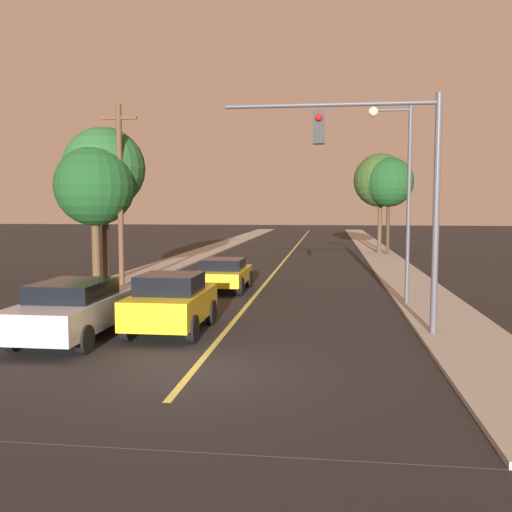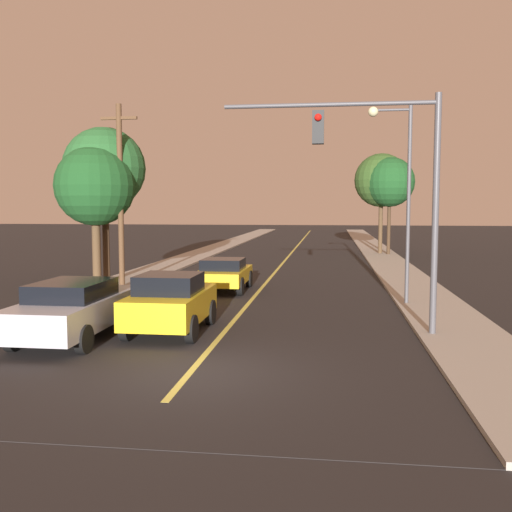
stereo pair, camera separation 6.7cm
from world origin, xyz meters
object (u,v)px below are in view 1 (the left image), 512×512
(tree_left_far, at_px, (104,169))
(tree_right_near, at_px, (380,181))
(car_near_lane_second, at_px, (224,274))
(utility_pole_left, at_px, (120,193))
(car_near_lane_front, at_px, (171,302))
(streetlamp_right, at_px, (399,178))
(tree_left_near, at_px, (95,187))
(car_outer_lane_front, at_px, (76,308))
(tree_right_far, at_px, (389,182))
(traffic_signal_mast, at_px, (386,170))

(tree_left_far, distance_m, tree_right_near, 23.07)
(car_near_lane_second, xyz_separation_m, utility_pole_left, (-4.50, -0.10, 3.46))
(car_near_lane_front, relative_size, streetlamp_right, 0.55)
(car_near_lane_second, height_order, tree_right_near, tree_right_near)
(tree_left_near, bearing_deg, car_outer_lane_front, -70.26)
(car_near_lane_front, xyz_separation_m, streetlamp_right, (6.93, 5.41, 3.75))
(tree_left_near, xyz_separation_m, tree_left_far, (0.02, 1.05, 0.83))
(streetlamp_right, height_order, utility_pole_left, utility_pole_left)
(tree_right_far, bearing_deg, streetlamp_right, -94.81)
(car_near_lane_second, relative_size, car_outer_lane_front, 0.77)
(utility_pole_left, bearing_deg, car_outer_lane_front, -76.94)
(car_near_lane_front, distance_m, car_outer_lane_front, 2.60)
(utility_pole_left, height_order, tree_left_near, utility_pole_left)
(tree_left_far, bearing_deg, car_near_lane_second, -11.69)
(traffic_signal_mast, height_order, tree_right_near, tree_right_near)
(tree_left_far, bearing_deg, tree_right_near, 52.83)
(car_near_lane_second, distance_m, tree_left_far, 7.41)
(car_near_lane_front, bearing_deg, tree_right_near, 73.50)
(car_near_lane_second, bearing_deg, tree_right_near, 67.21)
(tree_left_near, bearing_deg, tree_right_near, 54.30)
(utility_pole_left, height_order, tree_right_near, utility_pole_left)
(car_outer_lane_front, height_order, tree_left_far, tree_left_far)
(car_outer_lane_front, xyz_separation_m, streetlamp_right, (9.32, 6.45, 3.78))
(tree_right_near, bearing_deg, utility_pole_left, -122.89)
(car_near_lane_front, height_order, tree_left_near, tree_left_near)
(car_near_lane_front, xyz_separation_m, car_outer_lane_front, (-2.38, -1.05, -0.04))
(streetlamp_right, relative_size, tree_left_near, 1.15)
(car_near_lane_front, xyz_separation_m, traffic_signal_mast, (5.96, 0.33, 3.71))
(streetlamp_right, relative_size, tree_right_far, 1.00)
(traffic_signal_mast, bearing_deg, utility_pole_left, 143.47)
(traffic_signal_mast, distance_m, tree_right_far, 26.86)
(car_near_lane_front, xyz_separation_m, car_near_lane_second, (0.00, 8.18, -0.13))
(car_near_lane_front, distance_m, car_near_lane_second, 8.18)
(traffic_signal_mast, bearing_deg, tree_left_near, 145.69)
(tree_left_near, height_order, tree_left_far, tree_left_far)
(car_near_lane_second, relative_size, tree_right_near, 0.54)
(car_near_lane_front, relative_size, utility_pole_left, 0.50)
(utility_pole_left, relative_size, tree_left_far, 1.11)
(traffic_signal_mast, distance_m, tree_right_near, 27.53)
(car_near_lane_front, distance_m, tree_right_near, 29.31)
(streetlamp_right, xyz_separation_m, tree_left_near, (-12.68, 2.91, -0.15))
(car_near_lane_second, relative_size, traffic_signal_mast, 0.61)
(tree_left_near, bearing_deg, traffic_signal_mast, -34.31)
(car_near_lane_front, height_order, tree_right_near, tree_right_near)
(car_near_lane_front, bearing_deg, tree_left_near, 124.63)
(car_near_lane_front, distance_m, utility_pole_left, 9.83)
(car_near_lane_second, xyz_separation_m, streetlamp_right, (6.93, -2.78, 3.88))
(car_outer_lane_front, distance_m, streetlamp_right, 11.95)
(traffic_signal_mast, relative_size, tree_left_near, 1.06)
(car_near_lane_second, bearing_deg, tree_left_far, 168.31)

